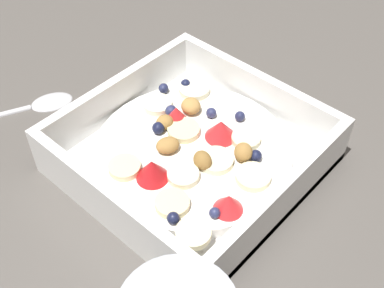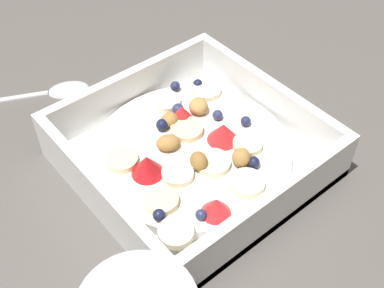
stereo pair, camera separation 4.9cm
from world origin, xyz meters
TOP-DOWN VIEW (x-y plane):
  - ground_plane at (0.00, 0.00)m, footprint 2.40×2.40m
  - fruit_bowl at (-0.02, -0.02)m, footprint 0.22×0.22m
  - spoon at (0.18, 0.04)m, footprint 0.09×0.16m

SIDE VIEW (x-z plane):
  - ground_plane at x=0.00m, z-range 0.00..0.00m
  - spoon at x=0.18m, z-range 0.00..0.01m
  - fruit_bowl at x=-0.02m, z-range -0.01..0.05m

